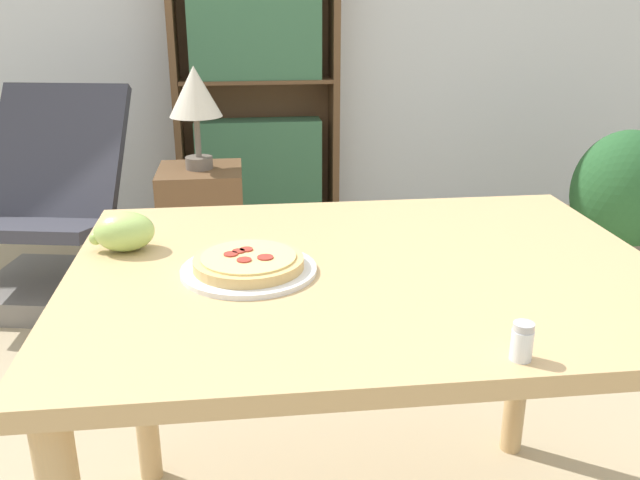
# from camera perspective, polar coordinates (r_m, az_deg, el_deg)

# --- Properties ---
(dining_table) EXTENTS (1.15, 0.86, 0.75)m
(dining_table) POSITION_cam_1_polar(r_m,az_deg,el_deg) (1.37, 3.82, -6.18)
(dining_table) COLOR tan
(dining_table) RESTS_ON ground_plane
(pizza_on_plate) EXTENTS (0.26, 0.26, 0.04)m
(pizza_on_plate) POSITION_cam_1_polar(r_m,az_deg,el_deg) (1.29, -6.03, -2.11)
(pizza_on_plate) COLOR white
(pizza_on_plate) RESTS_ON dining_table
(grape_bunch) EXTENTS (0.13, 0.10, 0.08)m
(grape_bunch) POSITION_cam_1_polar(r_m,az_deg,el_deg) (1.44, -16.17, 0.68)
(grape_bunch) COLOR #A8CC66
(grape_bunch) RESTS_ON dining_table
(salt_shaker) EXTENTS (0.03, 0.03, 0.06)m
(salt_shaker) POSITION_cam_1_polar(r_m,az_deg,el_deg) (1.03, 16.65, -8.20)
(salt_shaker) COLOR white
(salt_shaker) RESTS_ON dining_table
(lounge_chair_near) EXTENTS (0.69, 0.86, 0.88)m
(lounge_chair_near) POSITION_cam_1_polar(r_m,az_deg,el_deg) (3.12, -21.77, 0.51)
(lounge_chair_near) COLOR slate
(lounge_chair_near) RESTS_ON ground_plane
(bookshelf) EXTENTS (0.89, 0.24, 1.62)m
(bookshelf) POSITION_cam_1_polar(r_m,az_deg,el_deg) (3.79, -5.39, 12.16)
(bookshelf) COLOR brown
(bookshelf) RESTS_ON ground_plane
(side_table) EXTENTS (0.34, 0.34, 0.58)m
(side_table) POSITION_cam_1_polar(r_m,az_deg,el_deg) (2.90, -9.76, 0.35)
(side_table) COLOR brown
(side_table) RESTS_ON ground_plane
(table_lamp) EXTENTS (0.21, 0.21, 0.41)m
(table_lamp) POSITION_cam_1_polar(r_m,az_deg,el_deg) (2.76, -10.48, 11.80)
(table_lamp) COLOR #665B51
(table_lamp) RESTS_ON side_table
(potted_plant_floor) EXTENTS (0.51, 0.43, 0.67)m
(potted_plant_floor) POSITION_cam_1_polar(r_m,az_deg,el_deg) (3.52, 24.23, 3.33)
(potted_plant_floor) COLOR #70665B
(potted_plant_floor) RESTS_ON ground_plane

